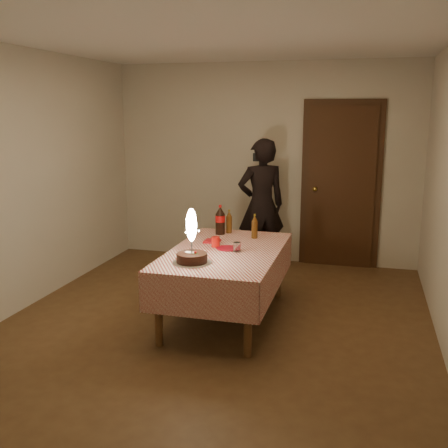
{
  "coord_description": "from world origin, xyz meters",
  "views": [
    {
      "loc": [
        1.31,
        -4.54,
        1.98
      ],
      "look_at": [
        0.05,
        0.05,
        0.95
      ],
      "focal_mm": 42.0,
      "sensor_mm": 36.0,
      "label": 1
    }
  ],
  "objects": [
    {
      "name": "ground",
      "position": [
        0.0,
        0.0,
        0.0
      ],
      "size": [
        4.0,
        4.5,
        0.01
      ],
      "primitive_type": "cube",
      "color": "brown",
      "rests_on": "ground"
    },
    {
      "name": "birthday_cake",
      "position": [
        -0.12,
        -0.39,
        0.81
      ],
      "size": [
        0.34,
        0.34,
        0.48
      ],
      "color": "white",
      "rests_on": "dining_table"
    },
    {
      "name": "cola_bottle",
      "position": [
        -0.17,
        0.72,
        0.84
      ],
      "size": [
        0.1,
        0.1,
        0.32
      ],
      "color": "black",
      "rests_on": "dining_table"
    },
    {
      "name": "amber_bottle_left",
      "position": [
        -0.1,
        0.81,
        0.8
      ],
      "size": [
        0.06,
        0.06,
        0.26
      ],
      "color": "#522E0E",
      "rests_on": "dining_table"
    },
    {
      "name": "amber_bottle_right",
      "position": [
        0.22,
        0.64,
        0.8
      ],
      "size": [
        0.06,
        0.06,
        0.26
      ],
      "color": "#522E0E",
      "rests_on": "dining_table"
    },
    {
      "name": "photographer",
      "position": [
        0.06,
        1.8,
        0.83
      ],
      "size": [
        0.72,
        0.64,
        1.65
      ],
      "color": "black",
      "rests_on": "ground"
    },
    {
      "name": "room_shell",
      "position": [
        0.03,
        0.08,
        1.65
      ],
      "size": [
        4.04,
        4.54,
        2.62
      ],
      "color": "beige",
      "rests_on": "ground"
    },
    {
      "name": "dining_table",
      "position": [
        0.05,
        0.1,
        0.59
      ],
      "size": [
        1.02,
        1.72,
        0.69
      ],
      "color": "brown",
      "rests_on": "ground"
    },
    {
      "name": "red_plate",
      "position": [
        0.06,
        0.16,
        0.69
      ],
      "size": [
        0.22,
        0.22,
        0.01
      ],
      "primitive_type": "cylinder",
      "color": "#A80B1D",
      "rests_on": "dining_table"
    },
    {
      "name": "red_cup",
      "position": [
        -0.07,
        0.2,
        0.74
      ],
      "size": [
        0.08,
        0.08,
        0.1
      ],
      "primitive_type": "cylinder",
      "color": "red",
      "rests_on": "dining_table"
    },
    {
      "name": "clear_cup",
      "position": [
        0.17,
        0.07,
        0.73
      ],
      "size": [
        0.07,
        0.07,
        0.09
      ],
      "primitive_type": "cylinder",
      "color": "silver",
      "rests_on": "dining_table"
    },
    {
      "name": "napkin_stack",
      "position": [
        -0.15,
        0.36,
        0.7
      ],
      "size": [
        0.15,
        0.15,
        0.02
      ],
      "primitive_type": "cube",
      "color": "#AE131A",
      "rests_on": "dining_table"
    }
  ]
}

